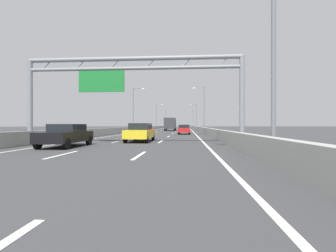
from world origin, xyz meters
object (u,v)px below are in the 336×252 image
(sign_gantry, at_px, (128,78))
(streetlamp_right_near, at_px, (268,33))
(streetlamp_left_far, at_px, (157,115))
(streetlamp_left_mid, at_px, (134,106))
(streetlamp_right_distant, at_px, (193,118))
(streetlamp_right_mid, at_px, (203,106))
(black_car, at_px, (66,135))
(blue_car, at_px, (186,126))
(red_car, at_px, (184,129))
(box_truck, at_px, (170,124))
(yellow_car, at_px, (140,132))
(streetlamp_left_distant, at_px, (166,118))
(streetlamp_right_far, at_px, (196,114))

(sign_gantry, xyz_separation_m, streetlamp_right_near, (7.77, -6.57, 0.57))
(streetlamp_right_near, height_order, streetlamp_left_far, same)
(streetlamp_left_mid, bearing_deg, streetlamp_right_distant, 79.85)
(streetlamp_right_mid, relative_size, black_car, 2.22)
(streetlamp_left_far, xyz_separation_m, blue_car, (11.31, 27.60, -4.64))
(red_car, relative_size, blue_car, 1.03)
(streetlamp_left_far, xyz_separation_m, box_truck, (7.54, -36.27, -3.76))
(streetlamp_left_mid, distance_m, blue_car, 70.39)
(streetlamp_right_near, distance_m, black_car, 12.68)
(streetlamp_right_near, xyz_separation_m, streetlamp_right_distant, (0.00, 125.16, 0.00))
(sign_gantry, relative_size, yellow_car, 3.41)
(streetlamp_left_distant, height_order, box_truck, streetlamp_left_distant)
(streetlamp_left_distant, bearing_deg, yellow_car, -86.27)
(box_truck, bearing_deg, streetlamp_right_mid, -36.43)
(streetlamp_left_mid, relative_size, streetlamp_left_distant, 1.00)
(streetlamp_right_near, relative_size, streetlamp_right_mid, 1.00)
(blue_car, bearing_deg, streetlamp_right_near, -88.13)
(black_car, bearing_deg, sign_gantry, 38.28)
(streetlamp_right_mid, bearing_deg, streetlamp_right_near, -90.00)
(box_truck, bearing_deg, blue_car, 86.63)
(streetlamp_right_near, distance_m, streetlamp_right_distant, 125.16)
(blue_car, xyz_separation_m, box_truck, (-3.76, -63.87, 0.88))
(streetlamp_right_far, bearing_deg, red_car, -93.83)
(sign_gantry, height_order, streetlamp_right_mid, streetlamp_right_mid)
(black_car, distance_m, yellow_car, 6.38)
(streetlamp_left_distant, bearing_deg, streetlamp_right_far, -70.31)
(sign_gantry, distance_m, yellow_car, 4.79)
(streetlamp_right_far, xyz_separation_m, streetlamp_left_distant, (-14.93, 41.72, 0.00))
(streetlamp_right_distant, height_order, box_truck, streetlamp_right_distant)
(streetlamp_right_mid, bearing_deg, box_truck, 143.57)
(streetlamp_right_near, distance_m, blue_car, 111.20)
(red_car, xyz_separation_m, blue_car, (0.27, 85.72, 0.02))
(red_car, bearing_deg, streetlamp_right_distant, 87.77)
(streetlamp_right_far, height_order, yellow_car, streetlamp_right_far)
(sign_gantry, relative_size, streetlamp_right_near, 1.68)
(streetlamp_right_distant, height_order, red_car, streetlamp_right_distant)
(sign_gantry, bearing_deg, streetlamp_right_near, -40.22)
(streetlamp_right_distant, relative_size, blue_car, 2.22)
(sign_gantry, bearing_deg, blue_car, 87.73)
(streetlamp_right_far, height_order, red_car, streetlamp_right_far)
(streetlamp_right_far, height_order, streetlamp_left_distant, same)
(streetlamp_left_mid, relative_size, yellow_car, 2.03)
(streetlamp_left_distant, distance_m, streetlamp_right_distant, 14.93)
(streetlamp_left_mid, xyz_separation_m, blue_car, (11.31, 69.32, -4.64))
(blue_car, bearing_deg, yellow_car, -92.10)
(streetlamp_left_mid, relative_size, red_car, 2.15)
(streetlamp_right_near, relative_size, yellow_car, 2.03)
(streetlamp_left_mid, distance_m, box_truck, 10.04)
(streetlamp_right_near, bearing_deg, box_truck, 98.90)
(streetlamp_left_mid, bearing_deg, streetlamp_left_far, 90.00)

